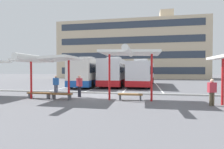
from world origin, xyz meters
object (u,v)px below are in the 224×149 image
(coach_bus_0, at_px, (91,73))
(waiting_passenger_1, at_px, (79,84))
(waiting_passenger_2, at_px, (56,83))
(bench_3, at_px, (130,95))
(bench_1, at_px, (39,94))
(coach_bus_1, at_px, (116,73))
(waiting_shelter_1, at_px, (47,60))
(waiting_shelter_2, at_px, (130,54))
(coach_bus_2, at_px, (142,74))
(waiting_passenger_0, at_px, (212,90))
(bench_2, at_px, (62,95))

(coach_bus_0, height_order, waiting_passenger_1, coach_bus_0)
(waiting_passenger_2, bearing_deg, bench_3, -16.99)
(coach_bus_0, bearing_deg, bench_1, -91.25)
(coach_bus_1, distance_m, waiting_shelter_1, 12.95)
(waiting_shelter_1, height_order, waiting_passenger_1, waiting_shelter_1)
(bench_1, xyz_separation_m, bench_3, (6.56, 0.45, -0.00))
(waiting_passenger_1, bearing_deg, waiting_shelter_2, -16.48)
(coach_bus_0, height_order, bench_3, coach_bus_0)
(waiting_shelter_1, relative_size, bench_1, 2.92)
(waiting_shelter_2, bearing_deg, waiting_shelter_1, -175.44)
(coach_bus_1, relative_size, coach_bus_2, 0.96)
(waiting_passenger_0, height_order, waiting_passenger_2, waiting_passenger_2)
(coach_bus_1, bearing_deg, coach_bus_0, -172.84)
(bench_2, bearing_deg, waiting_shelter_1, -162.80)
(waiting_passenger_0, bearing_deg, waiting_shelter_2, 172.42)
(bench_1, relative_size, waiting_passenger_2, 1.10)
(waiting_shelter_2, bearing_deg, coach_bus_0, 118.28)
(coach_bus_0, distance_m, waiting_passenger_1, 10.83)
(coach_bus_2, bearing_deg, waiting_shelter_2, -92.88)
(bench_1, relative_size, waiting_shelter_2, 0.37)
(bench_3, distance_m, waiting_passenger_2, 6.86)
(bench_2, height_order, bench_3, same)
(bench_1, xyz_separation_m, waiting_passenger_2, (0.02, 2.45, 0.58))
(coach_bus_1, bearing_deg, bench_2, -98.86)
(waiting_shelter_2, height_order, waiting_passenger_2, waiting_shelter_2)
(waiting_shelter_2, height_order, waiting_passenger_0, waiting_shelter_2)
(bench_2, bearing_deg, waiting_passenger_0, -2.79)
(coach_bus_0, relative_size, bench_3, 7.14)
(coach_bus_0, distance_m, waiting_shelter_1, 12.22)
(coach_bus_0, xyz_separation_m, waiting_passenger_1, (2.36, -10.55, -0.78))
(coach_bus_0, bearing_deg, waiting_passenger_1, -77.40)
(coach_bus_2, relative_size, waiting_passenger_2, 6.89)
(waiting_passenger_1, bearing_deg, waiting_passenger_2, 154.15)
(coach_bus_2, height_order, bench_1, coach_bus_2)
(coach_bus_0, distance_m, waiting_passenger_2, 9.33)
(coach_bus_0, xyz_separation_m, bench_2, (1.54, -11.88, -1.41))
(coach_bus_1, distance_m, waiting_passenger_0, 14.91)
(coach_bus_1, relative_size, waiting_shelter_1, 2.07)
(waiting_passenger_1, bearing_deg, coach_bus_0, 102.60)
(coach_bus_0, bearing_deg, coach_bus_1, 7.16)
(coach_bus_2, relative_size, waiting_passenger_0, 7.10)
(coach_bus_0, relative_size, waiting_passenger_1, 7.25)
(coach_bus_2, xyz_separation_m, waiting_passenger_1, (-4.57, -11.35, -0.63))
(coach_bus_2, bearing_deg, bench_2, -113.00)
(coach_bus_0, xyz_separation_m, waiting_shelter_1, (0.64, -12.16, 1.02))
(coach_bus_1, distance_m, coach_bus_2, 3.49)
(bench_1, xyz_separation_m, waiting_passenger_0, (11.35, -0.61, 0.55))
(waiting_shelter_2, relative_size, waiting_passenger_0, 3.02)
(coach_bus_2, relative_size, bench_1, 6.28)
(waiting_shelter_1, height_order, waiting_passenger_0, waiting_shelter_1)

